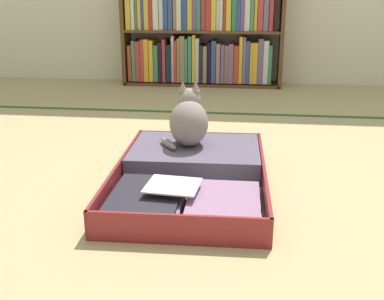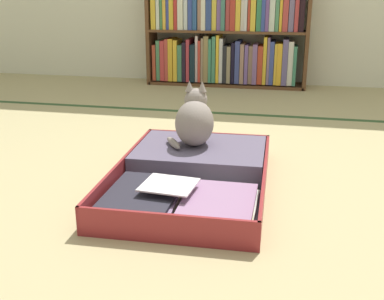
% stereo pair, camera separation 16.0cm
% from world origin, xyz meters
% --- Properties ---
extents(ground_plane, '(10.00, 10.00, 0.00)m').
position_xyz_m(ground_plane, '(0.00, 0.00, 0.00)').
color(ground_plane, tan).
extents(tatami_border, '(4.80, 0.05, 0.00)m').
position_xyz_m(tatami_border, '(0.00, 1.28, 0.00)').
color(tatami_border, '#31512B').
rests_on(tatami_border, ground_plane).
extents(bookshelf, '(1.33, 0.25, 0.90)m').
position_xyz_m(bookshelf, '(-0.29, 2.25, 0.43)').
color(bookshelf, brown).
rests_on(bookshelf, ground_plane).
extents(open_suitcase, '(0.63, 0.94, 0.11)m').
position_xyz_m(open_suitcase, '(-0.11, 0.09, 0.04)').
color(open_suitcase, maroon).
rests_on(open_suitcase, ground_plane).
extents(black_cat, '(0.24, 0.24, 0.29)m').
position_xyz_m(black_cat, '(-0.14, 0.28, 0.22)').
color(black_cat, gray).
rests_on(black_cat, open_suitcase).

